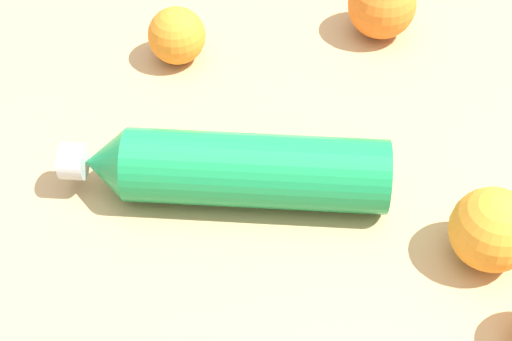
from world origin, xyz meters
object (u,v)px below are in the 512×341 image
(water_bottle, at_px, (232,169))
(orange_0, at_px, (177,36))
(orange_2, at_px, (379,4))
(orange_4, at_px, (492,230))

(water_bottle, distance_m, orange_0, 0.22)
(water_bottle, distance_m, orange_2, 0.30)
(orange_2, xyz_separation_m, orange_4, (0.18, -0.28, -0.00))
(orange_0, bearing_deg, orange_2, 34.04)
(orange_0, relative_size, orange_2, 0.82)
(water_bottle, height_order, orange_2, orange_2)
(orange_0, height_order, orange_4, orange_4)
(water_bottle, height_order, orange_0, water_bottle)
(orange_0, distance_m, orange_4, 0.41)
(orange_0, xyz_separation_m, orange_2, (0.20, 0.13, 0.01))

